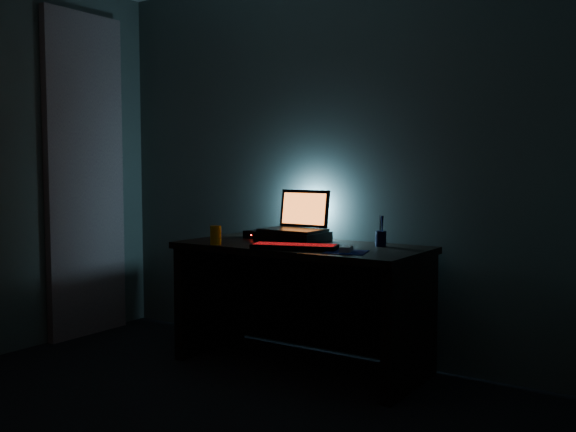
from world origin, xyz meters
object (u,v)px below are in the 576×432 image
object	(u,v)px
pen_cup	(381,239)
router	(257,234)
keyboard	(295,247)
laptop	(298,222)
juice_glass	(216,235)
mouse	(346,249)

from	to	relation	value
pen_cup	router	bearing A→B (deg)	-177.29
router	keyboard	bearing A→B (deg)	-30.28
laptop	juice_glass	bearing A→B (deg)	-120.26
juice_glass	pen_cup	bearing A→B (deg)	28.88
laptop	pen_cup	xyz separation A→B (m)	(0.57, 0.01, -0.07)
pen_cup	mouse	bearing A→B (deg)	-96.19
keyboard	mouse	xyz separation A→B (m)	(0.31, 0.04, 0.00)
keyboard	pen_cup	world-z (taller)	pen_cup
mouse	pen_cup	world-z (taller)	pen_cup
laptop	juice_glass	size ratio (longest dim) A/B	3.37
juice_glass	laptop	bearing A→B (deg)	58.56
mouse	router	distance (m)	0.88
laptop	keyboard	distance (m)	0.45
pen_cup	router	size ratio (longest dim) A/B	0.59
laptop	pen_cup	bearing A→B (deg)	2.11
laptop	router	distance (m)	0.31
keyboard	laptop	bearing A→B (deg)	102.28
keyboard	router	bearing A→B (deg)	127.74
pen_cup	router	world-z (taller)	pen_cup
router	juice_glass	bearing A→B (deg)	-85.06
pen_cup	keyboard	bearing A→B (deg)	-131.84
mouse	router	size ratio (longest dim) A/B	0.63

